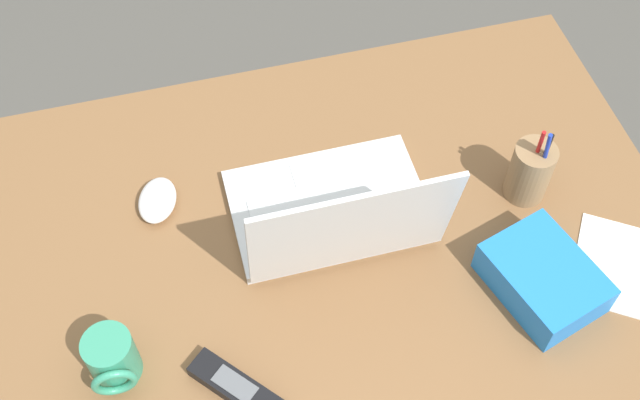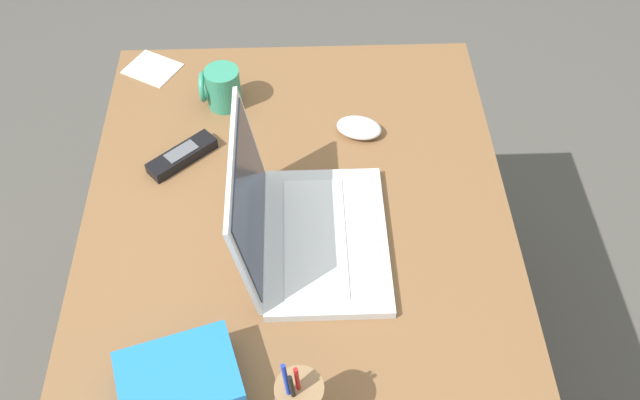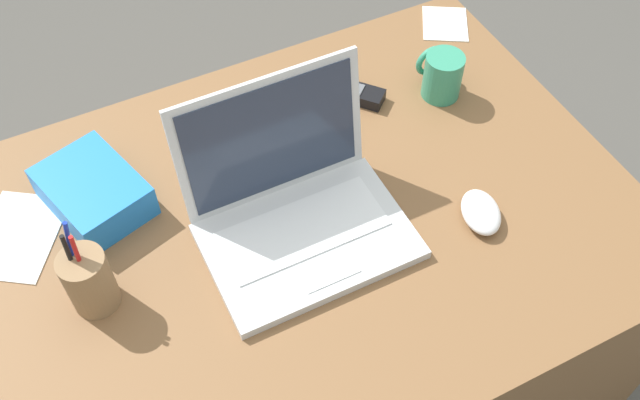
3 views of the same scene
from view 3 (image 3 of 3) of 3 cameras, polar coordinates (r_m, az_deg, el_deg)
ground_plane at (r=1.86m, az=-1.37°, el=-14.61°), size 6.00×6.00×0.00m
desk at (r=1.55m, az=-1.62°, el=-9.45°), size 1.18×0.83×0.71m
laptop at (r=1.20m, az=-1.91°, el=-0.52°), size 0.34×0.27×0.25m
computer_mouse at (r=1.27m, az=12.56°, el=-0.94°), size 0.09×0.11×0.03m
coffee_mug_white at (r=1.44m, az=9.56°, el=9.72°), size 0.08×0.09×0.09m
cordless_phone at (r=1.44m, az=2.06°, el=8.61°), size 0.13×0.14×0.03m
pen_holder at (r=1.16m, az=-17.75°, el=-6.08°), size 0.07×0.07×0.18m
snack_bag at (r=1.30m, az=-17.41°, el=0.61°), size 0.19×0.22×0.07m
paper_note_near_laptop at (r=1.33m, az=-22.67°, el=-2.62°), size 0.21×0.22×0.00m
paper_note_left at (r=1.64m, az=9.82°, el=13.52°), size 0.14×0.15×0.00m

